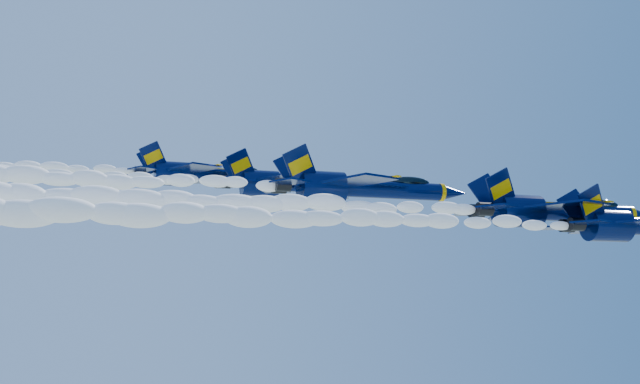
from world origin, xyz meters
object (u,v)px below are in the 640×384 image
object	(u,v)px
jet_second	(555,211)
jet_fifth	(203,174)
jet_third	(361,188)
jet_fourth	(292,184)

from	to	relation	value
jet_second	jet_fifth	xyz separation A→B (m)	(-27.48, 25.92, 6.11)
jet_third	jet_fifth	xyz separation A→B (m)	(-11.72, 18.37, 3.62)
jet_second	jet_fifth	size ratio (longest dim) A/B	1.09
jet_second	jet_fifth	world-z (taller)	jet_fifth
jet_third	jet_fourth	distance (m)	12.84
jet_third	jet_fourth	world-z (taller)	jet_fourth
jet_second	jet_third	size ratio (longest dim) A/B	0.97
jet_fourth	jet_second	bearing A→B (deg)	-46.35
jet_second	jet_third	bearing A→B (deg)	154.40
jet_fifth	jet_fourth	bearing A→B (deg)	-35.43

